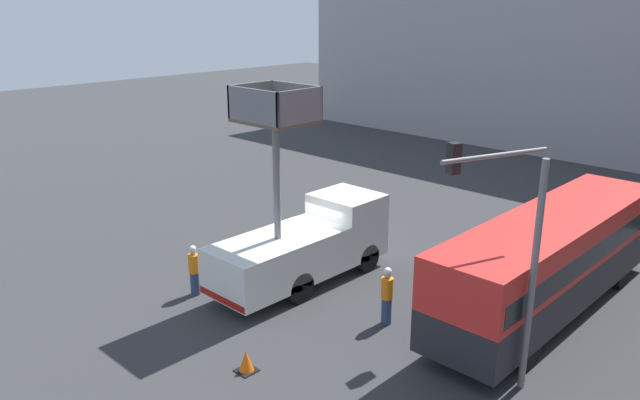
{
  "coord_description": "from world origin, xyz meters",
  "views": [
    {
      "loc": [
        15.12,
        -15.18,
        9.66
      ],
      "look_at": [
        0.49,
        0.1,
        2.92
      ],
      "focal_mm": 35.0,
      "sensor_mm": 36.0,
      "label": 1
    }
  ],
  "objects_px": {
    "traffic_cone_near_truck": "(246,362)",
    "traffic_light_pole": "(503,223)",
    "road_worker_directing": "(387,296)",
    "city_bus": "(551,256)",
    "utility_truck": "(306,241)",
    "road_worker_near_truck": "(194,270)"
  },
  "relations": [
    {
      "from": "traffic_light_pole",
      "to": "road_worker_directing",
      "type": "relative_size",
      "value": 3.24
    },
    {
      "from": "traffic_light_pole",
      "to": "city_bus",
      "type": "bearing_deg",
      "value": 93.87
    },
    {
      "from": "utility_truck",
      "to": "traffic_light_pole",
      "type": "bearing_deg",
      "value": -1.75
    },
    {
      "from": "traffic_light_pole",
      "to": "road_worker_directing",
      "type": "height_order",
      "value": "traffic_light_pole"
    },
    {
      "from": "city_bus",
      "to": "road_worker_near_truck",
      "type": "height_order",
      "value": "city_bus"
    },
    {
      "from": "utility_truck",
      "to": "traffic_light_pole",
      "type": "xyz_separation_m",
      "value": [
        7.51,
        -0.23,
        2.6
      ]
    },
    {
      "from": "city_bus",
      "to": "traffic_cone_near_truck",
      "type": "bearing_deg",
      "value": 169.75
    },
    {
      "from": "traffic_light_pole",
      "to": "traffic_cone_near_truck",
      "type": "height_order",
      "value": "traffic_light_pole"
    },
    {
      "from": "traffic_cone_near_truck",
      "to": "road_worker_directing",
      "type": "bearing_deg",
      "value": 76.83
    },
    {
      "from": "city_bus",
      "to": "road_worker_directing",
      "type": "height_order",
      "value": "city_bus"
    },
    {
      "from": "traffic_light_pole",
      "to": "road_worker_directing",
      "type": "distance_m",
      "value": 4.76
    },
    {
      "from": "road_worker_directing",
      "to": "traffic_cone_near_truck",
      "type": "xyz_separation_m",
      "value": [
        -1.11,
        -4.76,
        -0.67
      ]
    },
    {
      "from": "utility_truck",
      "to": "traffic_light_pole",
      "type": "relative_size",
      "value": 1.16
    },
    {
      "from": "city_bus",
      "to": "traffic_cone_near_truck",
      "type": "distance_m",
      "value": 10.16
    },
    {
      "from": "road_worker_near_truck",
      "to": "utility_truck",
      "type": "bearing_deg",
      "value": -5.15
    },
    {
      "from": "city_bus",
      "to": "traffic_light_pole",
      "type": "bearing_deg",
      "value": -160.74
    },
    {
      "from": "city_bus",
      "to": "traffic_cone_near_truck",
      "type": "relative_size",
      "value": 18.47
    },
    {
      "from": "utility_truck",
      "to": "road_worker_directing",
      "type": "height_order",
      "value": "utility_truck"
    },
    {
      "from": "traffic_cone_near_truck",
      "to": "traffic_light_pole",
      "type": "bearing_deg",
      "value": 47.22
    },
    {
      "from": "utility_truck",
      "to": "traffic_cone_near_truck",
      "type": "bearing_deg",
      "value": -60.89
    },
    {
      "from": "road_worker_directing",
      "to": "traffic_light_pole",
      "type": "bearing_deg",
      "value": 116.28
    },
    {
      "from": "utility_truck",
      "to": "road_worker_near_truck",
      "type": "bearing_deg",
      "value": -120.71
    }
  ]
}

